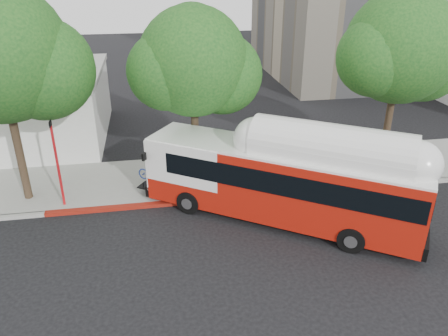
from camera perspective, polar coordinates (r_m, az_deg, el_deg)
name	(u,v)px	position (r m, az deg, el deg)	size (l,w,h in m)	color
ground	(239,248)	(17.41, 2.04, -10.45)	(120.00, 120.00, 0.00)	black
sidewalk	(214,175)	(22.89, -1.26, -0.92)	(60.00, 5.00, 0.15)	gray
curb_strip	(223,199)	(20.61, -0.16, -4.05)	(60.00, 0.30, 0.15)	gray
red_curb_segment	(159,204)	(20.39, -8.53, -4.70)	(10.00, 0.32, 0.16)	maroon
street_tree_left	(12,58)	(20.47, -25.99, 12.78)	(6.67, 5.80, 9.74)	#2D2116
street_tree_mid	(202,66)	(20.48, -2.91, 13.22)	(5.75, 5.00, 8.62)	#2D2116
street_tree_right	(408,52)	(23.62, 22.85, 13.82)	(6.21, 5.40, 9.18)	#2D2116
transit_bus	(282,183)	(18.54, 7.56, -2.02)	(11.60, 8.80, 3.71)	#A5160B
signal_pole	(58,165)	(20.45, -20.90, 0.38)	(0.12, 0.39, 4.16)	red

